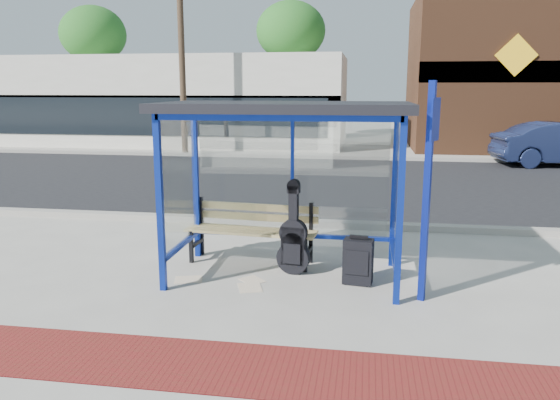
% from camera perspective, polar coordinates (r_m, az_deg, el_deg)
% --- Properties ---
extents(ground, '(120.00, 120.00, 0.00)m').
position_cam_1_polar(ground, '(7.76, 0.49, -8.01)').
color(ground, '#B2ADA0').
rests_on(ground, ground).
extents(brick_paver_strip, '(60.00, 1.00, 0.01)m').
position_cam_1_polar(brick_paver_strip, '(5.41, -3.80, -17.13)').
color(brick_paver_strip, maroon).
rests_on(brick_paver_strip, ground).
extents(curb_near, '(60.00, 0.25, 0.12)m').
position_cam_1_polar(curb_near, '(10.49, 2.86, -2.42)').
color(curb_near, gray).
rests_on(curb_near, ground).
extents(street_asphalt, '(60.00, 10.00, 0.00)m').
position_cam_1_polar(street_asphalt, '(15.48, 4.91, 1.91)').
color(street_asphalt, black).
rests_on(street_asphalt, ground).
extents(curb_far, '(60.00, 0.25, 0.12)m').
position_cam_1_polar(curb_far, '(20.51, 5.97, 4.45)').
color(curb_far, gray).
rests_on(curb_far, ground).
extents(far_sidewalk, '(60.00, 4.00, 0.01)m').
position_cam_1_polar(far_sidewalk, '(22.40, 6.24, 4.91)').
color(far_sidewalk, '#B2ADA0').
rests_on(far_sidewalk, ground).
extents(bus_shelter, '(3.30, 1.80, 2.42)m').
position_cam_1_polar(bus_shelter, '(7.39, 0.60, 7.47)').
color(bus_shelter, navy).
rests_on(bus_shelter, ground).
extents(storefront_white, '(18.00, 6.04, 4.00)m').
position_cam_1_polar(storefront_white, '(27.16, -12.95, 10.07)').
color(storefront_white, silver).
rests_on(storefront_white, ground).
extents(storefront_brown, '(10.00, 7.08, 6.40)m').
position_cam_1_polar(storefront_brown, '(26.64, 24.66, 11.89)').
color(storefront_brown, '#59331E').
rests_on(storefront_brown, ground).
extents(tree_left, '(3.60, 3.60, 7.03)m').
position_cam_1_polar(tree_left, '(33.01, -18.94, 15.99)').
color(tree_left, '#4C3826').
rests_on(tree_left, ground).
extents(tree_mid, '(3.60, 3.60, 7.03)m').
position_cam_1_polar(tree_mid, '(29.64, 1.14, 17.15)').
color(tree_mid, '#4C3826').
rests_on(tree_mid, ground).
extents(utility_pole_west, '(1.60, 0.24, 8.00)m').
position_cam_1_polar(utility_pole_west, '(21.86, -10.25, 15.41)').
color(utility_pole_west, '#4C3826').
rests_on(utility_pole_west, ground).
extents(bench, '(2.01, 0.64, 0.94)m').
position_cam_1_polar(bench, '(8.28, -2.93, -2.91)').
color(bench, black).
rests_on(bench, ground).
extents(guitar_bag, '(0.48, 0.20, 1.28)m').
position_cam_1_polar(guitar_bag, '(7.75, 1.41, -4.38)').
color(guitar_bag, black).
rests_on(guitar_bag, ground).
extents(suitcase, '(0.42, 0.31, 0.68)m').
position_cam_1_polar(suitcase, '(7.47, 8.16, -6.38)').
color(suitcase, black).
rests_on(suitcase, ground).
extents(backpack, '(0.30, 0.27, 0.35)m').
position_cam_1_polar(backpack, '(7.56, 8.10, -7.31)').
color(backpack, '#2F301A').
rests_on(backpack, ground).
extents(sign_post, '(0.17, 0.32, 2.70)m').
position_cam_1_polar(sign_post, '(6.78, 15.23, 1.95)').
color(sign_post, navy).
rests_on(sign_post, ground).
extents(newspaper_a, '(0.44, 0.39, 0.01)m').
position_cam_1_polar(newspaper_a, '(7.74, -9.55, -8.20)').
color(newspaper_a, white).
rests_on(newspaper_a, ground).
extents(newspaper_b, '(0.40, 0.45, 0.01)m').
position_cam_1_polar(newspaper_b, '(7.36, -3.16, -9.11)').
color(newspaper_b, white).
rests_on(newspaper_b, ground).
extents(newspaper_c, '(0.42, 0.42, 0.01)m').
position_cam_1_polar(newspaper_c, '(7.62, -2.93, -8.38)').
color(newspaper_c, white).
rests_on(newspaper_c, ground).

